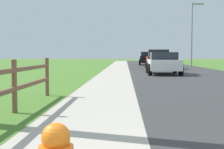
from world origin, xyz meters
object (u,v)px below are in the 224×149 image
Objects in this scene: parked_car_black at (148,58)px; street_lamp at (193,29)px; parked_suv_white at (163,63)px; parked_car_red at (158,59)px.

parked_car_black is 0.72× the size of street_lamp.
parked_car_red is (0.43, 7.61, 0.10)m from parked_suv_white.
parked_suv_white is 0.69× the size of street_lamp.
parked_car_black reaches higher than parked_suv_white.
parked_car_red reaches higher than parked_car_black.
street_lamp is at bearing 47.98° from parked_car_red.
street_lamp is at bearing -56.67° from parked_car_black.
parked_car_red is 6.31m from street_lamp.
parked_car_black is at bearing 88.98° from parked_suv_white.
street_lamp is (3.76, 4.17, 2.89)m from parked_car_red.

